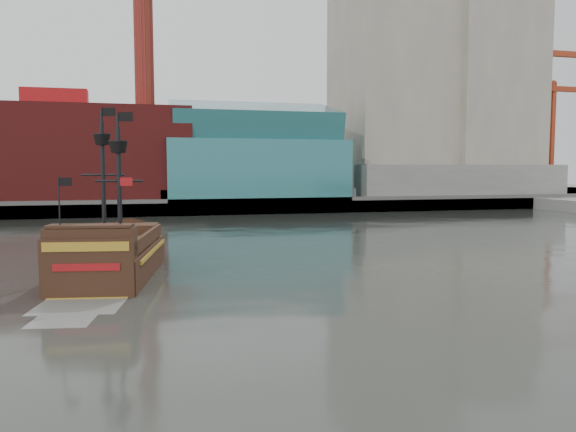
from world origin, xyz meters
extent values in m
plane|color=#252823|center=(0.00, 0.00, 0.00)|extent=(400.00, 400.00, 0.00)
cube|color=slate|center=(0.00, 92.00, 1.00)|extent=(220.00, 60.00, 2.00)
cube|color=#4C4C49|center=(0.00, 62.50, 1.30)|extent=(220.00, 1.00, 2.60)
cube|color=maroon|center=(-22.00, 72.00, 9.50)|extent=(42.00, 18.00, 15.00)
cube|color=#2A6D72|center=(10.00, 70.00, 7.00)|extent=(30.00, 16.00, 10.00)
cube|color=#A39A87|center=(40.00, 80.00, 25.00)|extent=(20.00, 22.00, 46.00)
cube|color=#9E9685|center=(58.00, 76.00, 21.00)|extent=(18.00, 18.00, 38.00)
cube|color=#A39A87|center=(50.00, 97.00, 28.00)|extent=(24.00, 20.00, 52.00)
cube|color=slate|center=(48.00, 66.00, 5.00)|extent=(40.00, 6.00, 6.00)
cylinder|color=maroon|center=(-8.00, 74.00, 28.00)|extent=(3.20, 3.20, 22.00)
cube|color=#2A6D72|center=(10.00, 70.00, 15.00)|extent=(28.00, 14.94, 8.78)
cube|color=slate|center=(78.00, 82.00, 3.50)|extent=(4.00, 4.00, 3.00)
cylinder|color=#9F341A|center=(78.00, 82.00, 18.00)|extent=(1.40, 1.40, 32.00)
cube|color=#9F341A|center=(85.00, 82.00, 32.50)|extent=(20.00, 1.20, 1.20)
cube|color=#9F341A|center=(75.00, 82.00, 33.00)|extent=(5.00, 2.50, 2.50)
cube|color=slate|center=(88.00, 92.00, 3.50)|extent=(4.00, 4.00, 3.00)
cylinder|color=#9F341A|center=(88.00, 92.00, 15.00)|extent=(1.40, 1.40, 26.00)
cube|color=#9F341A|center=(93.60, 92.00, 26.50)|extent=(16.00, 1.20, 1.20)
cube|color=#9F341A|center=(85.00, 92.00, 27.00)|extent=(5.00, 2.50, 2.50)
cube|color=black|center=(-10.57, 14.17, 0.64)|extent=(7.26, 13.42, 2.76)
cube|color=#52381E|center=(-10.57, 14.17, 2.18)|extent=(6.54, 12.08, 0.32)
cube|color=black|center=(-9.76, 19.20, 2.55)|extent=(4.86, 3.23, 1.06)
cube|color=black|center=(-11.44, 8.72, 2.97)|extent=(5.25, 2.48, 1.91)
cube|color=black|center=(-11.60, 7.75, 1.27)|extent=(5.18, 1.09, 4.25)
cube|color=#AF8321|center=(-11.62, 7.60, 2.97)|extent=(4.73, 0.84, 0.53)
cube|color=maroon|center=(-11.62, 7.60, 1.80)|extent=(3.68, 0.67, 0.42)
cylinder|color=black|center=(-11.15, 15.87, 6.48)|extent=(0.34, 0.34, 8.28)
cylinder|color=black|center=(-9.93, 12.13, 6.16)|extent=(0.34, 0.34, 7.64)
cone|color=black|center=(-11.15, 15.87, 9.34)|extent=(1.34, 1.34, 0.74)
cone|color=black|center=(-9.93, 12.13, 8.70)|extent=(1.34, 1.34, 0.74)
cube|color=black|center=(-10.68, 15.80, 11.25)|extent=(0.95, 0.18, 0.58)
cube|color=black|center=(-9.46, 12.05, 10.62)|extent=(0.95, 0.18, 0.58)
cube|color=gray|center=(-11.88, 5.99, 0.01)|extent=(5.06, 4.49, 0.02)
camera|label=1|loc=(-8.35, -25.36, 7.36)|focal=35.00mm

